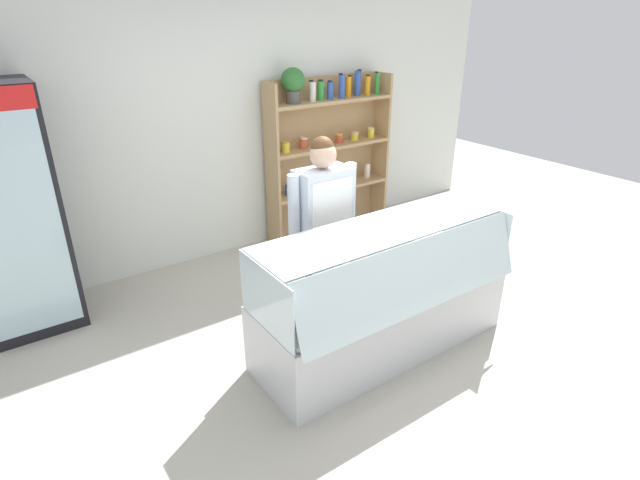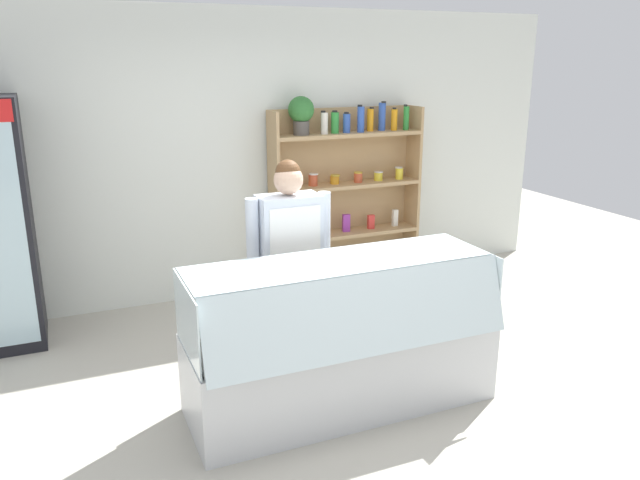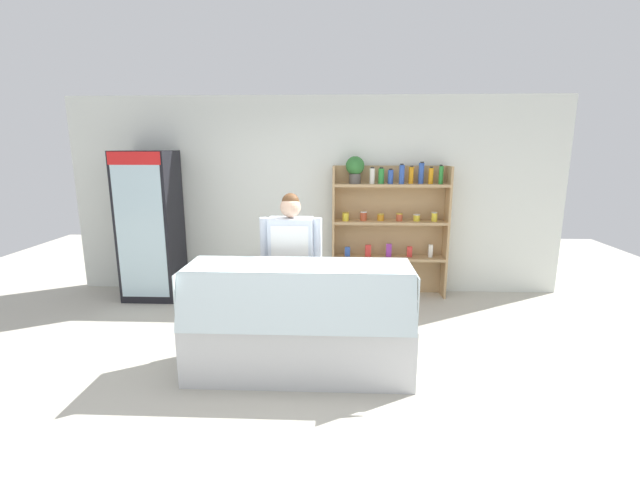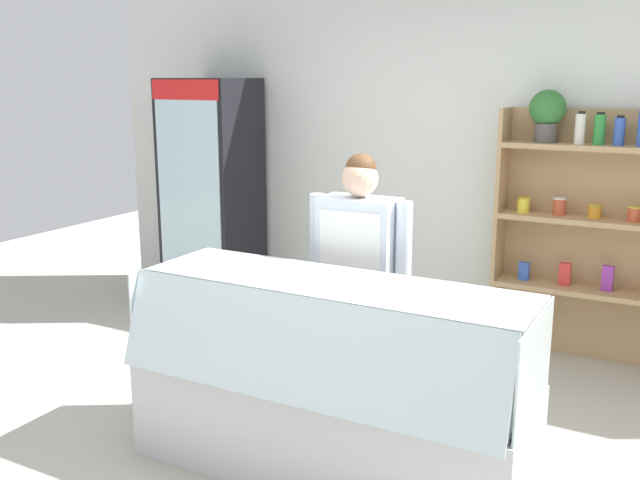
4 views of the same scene
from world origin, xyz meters
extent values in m
plane|color=#B7B2A3|center=(0.00, 0.00, 0.00)|extent=(12.00, 12.00, 0.00)
cube|color=silver|center=(0.00, 2.34, 1.35)|extent=(6.80, 0.10, 2.70)
cylinder|color=#9E6623|center=(-2.00, 1.67, 0.34)|extent=(0.06, 0.06, 0.19)
cylinder|color=#3356B2|center=(-1.97, 1.67, 0.85)|extent=(0.06, 0.06, 0.14)
cylinder|color=silver|center=(-2.00, 1.67, 1.39)|extent=(0.06, 0.06, 0.18)
cube|color=tan|center=(1.02, 2.24, 0.89)|extent=(1.55, 0.02, 1.78)
cube|color=tan|center=(0.26, 2.10, 0.89)|extent=(0.03, 0.28, 1.78)
cube|color=tan|center=(1.78, 2.10, 0.89)|extent=(0.03, 0.28, 1.78)
cube|color=tan|center=(1.02, 2.10, 0.53)|extent=(1.49, 0.28, 0.04)
cube|color=tan|center=(1.02, 2.10, 1.03)|extent=(1.49, 0.28, 0.04)
cube|color=tan|center=(1.02, 2.10, 1.53)|extent=(1.49, 0.28, 0.04)
cylinder|color=#4C4742|center=(0.54, 2.10, 1.61)|extent=(0.15, 0.15, 0.13)
sphere|color=#2C6B2D|center=(0.54, 2.10, 1.78)|extent=(0.25, 0.25, 0.25)
cylinder|color=silver|center=(0.76, 2.07, 1.65)|extent=(0.07, 0.07, 0.20)
cylinder|color=black|center=(0.76, 2.10, 1.76)|extent=(0.04, 0.04, 0.02)
cylinder|color=#2D8C38|center=(0.88, 2.09, 1.65)|extent=(0.08, 0.08, 0.20)
cylinder|color=black|center=(0.88, 2.10, 1.76)|extent=(0.05, 0.05, 0.02)
cylinder|color=#3356B2|center=(1.01, 2.09, 1.64)|extent=(0.07, 0.07, 0.18)
cylinder|color=black|center=(1.01, 2.10, 1.74)|extent=(0.05, 0.05, 0.02)
cylinder|color=#3356B2|center=(1.15, 2.07, 1.67)|extent=(0.07, 0.07, 0.25)
cylinder|color=black|center=(1.15, 2.10, 1.80)|extent=(0.05, 0.05, 0.02)
cylinder|color=orange|center=(1.28, 2.13, 1.66)|extent=(0.07, 0.07, 0.22)
cylinder|color=black|center=(1.28, 2.10, 1.78)|extent=(0.04, 0.04, 0.02)
cylinder|color=#3356B2|center=(1.41, 2.13, 1.68)|extent=(0.07, 0.07, 0.27)
cylinder|color=black|center=(1.41, 2.10, 1.83)|extent=(0.05, 0.05, 0.02)
cylinder|color=orange|center=(1.53, 2.10, 1.65)|extent=(0.06, 0.06, 0.21)
cylinder|color=black|center=(1.53, 2.10, 1.76)|extent=(0.04, 0.04, 0.02)
cylinder|color=#2D8C38|center=(1.66, 2.08, 1.66)|extent=(0.06, 0.06, 0.23)
cylinder|color=black|center=(1.66, 2.10, 1.79)|extent=(0.04, 0.04, 0.02)
cylinder|color=yellow|center=(0.42, 2.09, 1.10)|extent=(0.09, 0.09, 0.10)
cylinder|color=gold|center=(0.42, 2.10, 1.16)|extent=(0.09, 0.09, 0.01)
cylinder|color=#BF4C2D|center=(0.66, 2.11, 1.11)|extent=(0.09, 0.09, 0.11)
cylinder|color=silver|center=(0.66, 2.10, 1.17)|extent=(0.09, 0.09, 0.01)
cylinder|color=orange|center=(0.89, 2.12, 1.09)|extent=(0.09, 0.09, 0.08)
cylinder|color=gold|center=(0.89, 2.10, 1.14)|extent=(0.09, 0.09, 0.01)
cylinder|color=#BF4C2D|center=(1.14, 2.10, 1.10)|extent=(0.08, 0.08, 0.09)
cylinder|color=gold|center=(1.14, 2.10, 1.15)|extent=(0.09, 0.09, 0.01)
cylinder|color=yellow|center=(1.37, 2.11, 1.09)|extent=(0.09, 0.09, 0.08)
cylinder|color=silver|center=(1.37, 2.10, 1.14)|extent=(0.09, 0.09, 0.01)
cylinder|color=yellow|center=(1.61, 2.09, 1.11)|extent=(0.08, 0.08, 0.11)
cylinder|color=silver|center=(1.61, 2.10, 1.17)|extent=(0.08, 0.08, 0.01)
cube|color=#3356B2|center=(0.45, 2.10, 0.62)|extent=(0.07, 0.05, 0.13)
cube|color=red|center=(0.73, 2.10, 0.63)|extent=(0.08, 0.04, 0.16)
cube|color=purple|center=(1.02, 2.10, 0.64)|extent=(0.08, 0.05, 0.18)
cube|color=red|center=(1.30, 2.10, 0.62)|extent=(0.07, 0.04, 0.15)
cube|color=silver|center=(1.58, 2.10, 0.64)|extent=(0.05, 0.04, 0.18)
cube|color=silver|center=(-0.02, -0.02, 0.28)|extent=(2.01, 0.70, 0.55)
cube|color=white|center=(-0.02, -0.02, 0.57)|extent=(1.95, 0.64, 0.03)
cube|color=silver|center=(-0.02, -0.35, 0.78)|extent=(1.97, 0.16, 0.47)
cube|color=silver|center=(-0.02, 0.03, 1.00)|extent=(1.97, 0.54, 0.01)
cube|color=silver|center=(-1.02, -0.02, 0.78)|extent=(0.01, 0.66, 0.45)
cube|color=silver|center=(0.97, -0.02, 0.78)|extent=(0.01, 0.66, 0.45)
cube|color=tan|center=(-0.81, 0.07, 0.61)|extent=(0.17, 0.13, 0.05)
cube|color=white|center=(-0.81, -0.14, 0.61)|extent=(0.05, 0.03, 0.02)
cube|color=beige|center=(-0.50, 0.07, 0.61)|extent=(0.16, 0.11, 0.04)
cube|color=white|center=(-0.50, -0.14, 0.61)|extent=(0.05, 0.03, 0.02)
cube|color=beige|center=(-0.18, 0.07, 0.61)|extent=(0.16, 0.13, 0.04)
cube|color=white|center=(-0.18, -0.14, 0.61)|extent=(0.05, 0.03, 0.02)
cube|color=tan|center=(0.13, 0.07, 0.61)|extent=(0.17, 0.14, 0.05)
cube|color=white|center=(0.13, -0.14, 0.61)|extent=(0.05, 0.03, 0.02)
cube|color=tan|center=(0.45, 0.07, 0.61)|extent=(0.17, 0.15, 0.05)
cube|color=white|center=(0.45, -0.14, 0.61)|extent=(0.05, 0.03, 0.02)
cube|color=tan|center=(0.76, 0.07, 0.61)|extent=(0.16, 0.14, 0.05)
cube|color=white|center=(0.76, -0.14, 0.61)|extent=(0.05, 0.03, 0.02)
cylinder|color=tan|center=(-0.85, -0.12, 0.65)|extent=(0.18, 0.14, 0.13)
cylinder|color=#C1706B|center=(-0.63, -0.12, 0.64)|extent=(0.18, 0.13, 0.11)
cylinder|color=#C1706B|center=(-0.41, -0.12, 0.66)|extent=(0.22, 0.19, 0.16)
cylinder|color=white|center=(0.48, -0.10, 0.69)|extent=(0.07, 0.07, 0.21)
cylinder|color=white|center=(0.58, -0.10, 0.70)|extent=(0.07, 0.07, 0.23)
cylinder|color=#2D2D38|center=(-0.25, 0.59, 0.36)|extent=(0.13, 0.13, 0.73)
cylinder|color=#2D2D38|center=(-0.06, 0.59, 0.36)|extent=(0.13, 0.13, 0.73)
cube|color=silver|center=(-0.15, 0.59, 1.03)|extent=(0.44, 0.24, 0.60)
cube|color=white|center=(-0.15, 0.46, 0.71)|extent=(0.37, 0.01, 1.13)
cylinder|color=silver|center=(-0.42, 0.59, 1.06)|extent=(0.09, 0.09, 0.54)
cylinder|color=silver|center=(0.12, 0.59, 1.06)|extent=(0.09, 0.09, 0.54)
sphere|color=#D8AD8E|center=(-0.15, 0.59, 1.44)|extent=(0.21, 0.21, 0.21)
sphere|color=brown|center=(-0.15, 0.60, 1.49)|extent=(0.18, 0.18, 0.18)
camera|label=1|loc=(-2.28, -2.40, 2.42)|focal=28.00mm
camera|label=2|loc=(-1.62, -3.39, 2.25)|focal=35.00mm
camera|label=3|loc=(0.32, -3.61, 2.03)|focal=24.00mm
camera|label=4|loc=(1.53, -2.97, 1.99)|focal=40.00mm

